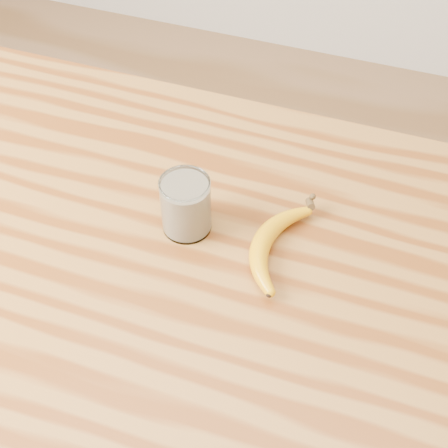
% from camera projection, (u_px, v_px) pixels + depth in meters
% --- Properties ---
extents(table, '(1.20, 0.80, 0.90)m').
position_uv_depth(table, '(159.00, 291.00, 1.08)').
color(table, '#956028').
rests_on(table, ground).
extents(smoothie_glass, '(0.08, 0.08, 0.10)m').
position_uv_depth(smoothie_glass, '(186.00, 205.00, 0.97)').
color(smoothie_glass, white).
rests_on(smoothie_glass, table).
extents(banana, '(0.11, 0.26, 0.03)m').
position_uv_depth(banana, '(262.00, 241.00, 0.97)').
color(banana, orange).
rests_on(banana, table).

